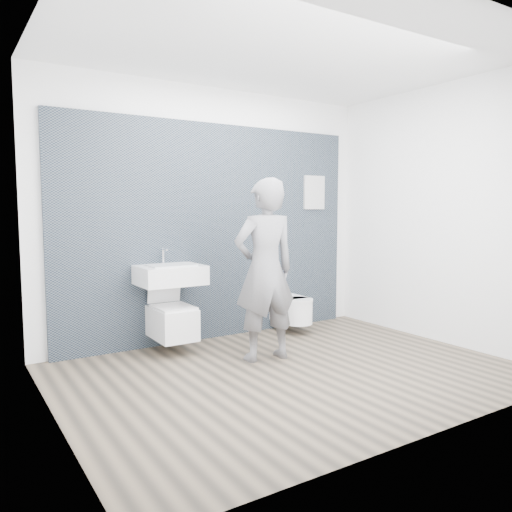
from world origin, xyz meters
TOP-DOWN VIEW (x-y plane):
  - ground at (0.00, 0.00)m, footprint 4.00×4.00m
  - room_shell at (0.00, 0.00)m, footprint 4.00×4.00m
  - tile_wall at (0.00, 1.47)m, footprint 3.60×0.06m
  - washbasin at (-0.66, 1.20)m, footprint 0.65×0.49m
  - toilet_square at (-0.66, 1.17)m, footprint 0.38×0.54m
  - toilet_rounded at (0.89, 1.16)m, footprint 0.32×0.55m
  - info_placard at (1.39, 1.43)m, footprint 0.31×0.03m
  - visitor at (0.01, 0.45)m, footprint 0.68×0.48m

SIDE VIEW (x-z plane):
  - ground at x=0.00m, z-range 0.00..0.00m
  - tile_wall at x=0.00m, z-range -1.20..1.20m
  - info_placard at x=1.39m, z-range -0.21..0.21m
  - toilet_rounded at x=0.89m, z-range 0.12..0.42m
  - toilet_square at x=-0.66m, z-range -0.04..0.69m
  - washbasin at x=-0.66m, z-range 0.55..1.04m
  - visitor at x=0.01m, z-range 0.00..1.75m
  - room_shell at x=0.00m, z-range -0.26..3.74m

